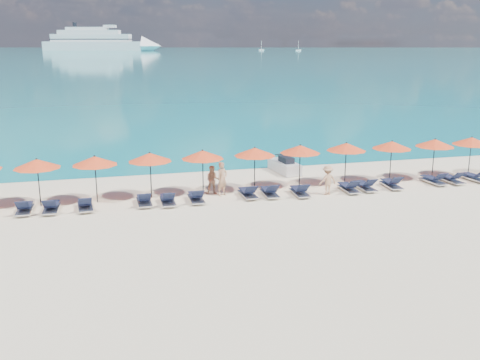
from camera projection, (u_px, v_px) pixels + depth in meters
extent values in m
plane|color=beige|center=(258.00, 226.00, 22.05)|extent=(1400.00, 1400.00, 0.00)
cube|color=#1FA9B2|center=(105.00, 50.00, 641.67)|extent=(1600.00, 1300.00, 0.01)
cube|color=white|center=(94.00, 46.00, 560.24)|extent=(103.40, 45.93, 9.29)
cone|color=white|center=(152.00, 46.00, 558.53)|extent=(25.27, 25.27, 20.45)
cube|color=white|center=(91.00, 38.00, 558.21)|extent=(82.98, 37.64, 7.43)
cube|color=white|center=(89.00, 32.00, 556.88)|extent=(64.77, 30.80, 4.65)
cube|color=white|center=(87.00, 29.00, 556.01)|extent=(44.35, 22.51, 3.25)
cube|color=black|center=(91.00, 39.00, 558.56)|extent=(84.01, 38.10, 0.84)
cube|color=black|center=(91.00, 36.00, 557.75)|extent=(81.94, 37.18, 0.84)
cylinder|color=black|center=(75.00, 25.00, 555.45)|extent=(4.09, 4.09, 5.11)
cube|color=white|center=(261.00, 50.00, 565.95)|extent=(5.64, 1.88, 1.50)
cylinder|color=white|center=(261.00, 45.00, 564.74)|extent=(0.34, 0.34, 9.40)
cube|color=white|center=(298.00, 50.00, 536.13)|extent=(5.40, 1.80, 1.44)
cylinder|color=white|center=(298.00, 45.00, 534.97)|extent=(0.32, 0.32, 9.01)
cube|color=silver|center=(284.00, 167.00, 31.11)|extent=(1.28, 2.74, 0.61)
cube|color=black|center=(286.00, 160.00, 30.80)|extent=(0.67, 1.16, 0.39)
cylinder|color=black|center=(280.00, 154.00, 31.56)|extent=(0.61, 0.13, 0.07)
imported|color=tan|center=(222.00, 179.00, 26.23)|extent=(0.73, 0.66, 1.68)
imported|color=tan|center=(213.00, 180.00, 26.51)|extent=(0.77, 0.54, 1.44)
imported|color=tan|center=(327.00, 180.00, 26.40)|extent=(1.01, 0.58, 1.48)
cylinder|color=black|center=(39.00, 183.00, 24.39)|extent=(0.05, 0.05, 2.20)
cone|color=#F2481E|center=(37.00, 164.00, 24.16)|extent=(2.10, 2.10, 0.42)
sphere|color=black|center=(36.00, 159.00, 24.11)|extent=(0.08, 0.08, 0.08)
cylinder|color=black|center=(96.00, 180.00, 25.01)|extent=(0.05, 0.05, 2.20)
cone|color=#F2481E|center=(95.00, 161.00, 24.78)|extent=(2.10, 2.10, 0.42)
sphere|color=black|center=(94.00, 156.00, 24.73)|extent=(0.08, 0.08, 0.08)
cylinder|color=black|center=(151.00, 176.00, 25.77)|extent=(0.05, 0.05, 2.20)
cone|color=#F2481E|center=(150.00, 157.00, 25.54)|extent=(2.10, 2.10, 0.42)
sphere|color=black|center=(150.00, 153.00, 25.48)|extent=(0.08, 0.08, 0.08)
cylinder|color=black|center=(203.00, 173.00, 26.36)|extent=(0.05, 0.05, 2.20)
cone|color=#F2481E|center=(203.00, 155.00, 26.13)|extent=(2.10, 2.10, 0.42)
sphere|color=black|center=(203.00, 150.00, 26.08)|extent=(0.08, 0.08, 0.08)
cylinder|color=black|center=(255.00, 170.00, 27.04)|extent=(0.05, 0.05, 2.20)
cone|color=#F2481E|center=(255.00, 152.00, 26.81)|extent=(2.10, 2.10, 0.42)
sphere|color=black|center=(255.00, 147.00, 26.76)|extent=(0.08, 0.08, 0.08)
cylinder|color=black|center=(300.00, 167.00, 27.70)|extent=(0.05, 0.05, 2.20)
cone|color=#F2481E|center=(300.00, 149.00, 27.47)|extent=(2.10, 2.10, 0.42)
sphere|color=black|center=(300.00, 145.00, 27.42)|extent=(0.08, 0.08, 0.08)
cylinder|color=black|center=(346.00, 164.00, 28.33)|extent=(0.05, 0.05, 2.20)
cone|color=#F2481E|center=(346.00, 147.00, 28.10)|extent=(2.10, 2.10, 0.42)
sphere|color=black|center=(347.00, 143.00, 28.04)|extent=(0.08, 0.08, 0.08)
cylinder|color=black|center=(391.00, 162.00, 28.81)|extent=(0.05, 0.05, 2.20)
cone|color=#F2481E|center=(392.00, 145.00, 28.59)|extent=(2.10, 2.10, 0.42)
sphere|color=black|center=(392.00, 141.00, 28.53)|extent=(0.08, 0.08, 0.08)
cylinder|color=black|center=(433.00, 159.00, 29.41)|extent=(0.05, 0.05, 2.20)
cone|color=#F2481E|center=(435.00, 143.00, 29.18)|extent=(2.10, 2.10, 0.42)
sphere|color=black|center=(435.00, 139.00, 29.13)|extent=(0.08, 0.08, 0.08)
cylinder|color=black|center=(470.00, 157.00, 30.00)|extent=(0.05, 0.05, 2.20)
cone|color=#F2481E|center=(472.00, 141.00, 29.78)|extent=(2.10, 2.10, 0.42)
sphere|color=black|center=(472.00, 137.00, 29.72)|extent=(0.08, 0.08, 0.08)
cube|color=silver|center=(25.00, 210.00, 23.66)|extent=(0.63, 1.70, 0.06)
cube|color=#161E39|center=(25.00, 205.00, 23.85)|extent=(0.55, 1.10, 0.04)
cube|color=#161E39|center=(22.00, 205.00, 23.04)|extent=(0.55, 0.54, 0.43)
cube|color=silver|center=(51.00, 209.00, 23.83)|extent=(0.69, 1.72, 0.06)
cube|color=#161E39|center=(52.00, 204.00, 24.02)|extent=(0.60, 1.12, 0.04)
cube|color=#161E39|center=(49.00, 203.00, 23.20)|extent=(0.57, 0.56, 0.43)
cube|color=silver|center=(85.00, 207.00, 24.13)|extent=(0.75, 1.74, 0.06)
cube|color=#161E39|center=(85.00, 202.00, 24.32)|extent=(0.63, 1.14, 0.04)
cube|color=#161E39|center=(85.00, 201.00, 23.53)|extent=(0.59, 0.58, 0.43)
cube|color=silver|center=(144.00, 202.00, 24.83)|extent=(0.64, 1.71, 0.06)
cube|color=#161E39|center=(144.00, 197.00, 25.03)|extent=(0.56, 1.11, 0.04)
cube|color=#161E39|center=(145.00, 197.00, 24.22)|extent=(0.56, 0.54, 0.43)
cube|color=silver|center=(168.00, 201.00, 24.93)|extent=(0.63, 1.71, 0.06)
cube|color=#161E39|center=(167.00, 197.00, 25.13)|extent=(0.56, 1.10, 0.04)
cube|color=#161E39|center=(169.00, 196.00, 24.31)|extent=(0.55, 0.54, 0.43)
cube|color=silver|center=(196.00, 199.00, 25.33)|extent=(0.63, 1.70, 0.06)
cube|color=#161E39|center=(195.00, 194.00, 25.52)|extent=(0.56, 1.10, 0.04)
cube|color=#161E39|center=(198.00, 194.00, 24.71)|extent=(0.55, 0.54, 0.43)
cube|color=silver|center=(248.00, 194.00, 26.08)|extent=(0.67, 1.72, 0.06)
cube|color=#161E39|center=(246.00, 190.00, 26.27)|extent=(0.58, 1.11, 0.04)
cube|color=#161E39|center=(251.00, 189.00, 25.47)|extent=(0.56, 0.55, 0.43)
cube|color=silver|center=(270.00, 193.00, 26.25)|extent=(0.69, 1.72, 0.06)
cube|color=#161E39|center=(268.00, 189.00, 26.45)|extent=(0.59, 1.12, 0.04)
cube|color=#161E39|center=(273.00, 188.00, 25.63)|extent=(0.57, 0.56, 0.43)
cube|color=silver|center=(300.00, 193.00, 26.37)|extent=(0.70, 1.73, 0.06)
cube|color=#161E39|center=(298.00, 188.00, 26.57)|extent=(0.60, 1.12, 0.04)
cube|color=#161E39|center=(303.00, 188.00, 25.75)|extent=(0.57, 0.56, 0.43)
cube|color=silver|center=(349.00, 189.00, 27.04)|extent=(0.67, 1.72, 0.06)
cube|color=#161E39|center=(347.00, 185.00, 27.24)|extent=(0.58, 1.12, 0.04)
cube|color=#161E39|center=(354.00, 184.00, 26.42)|extent=(0.57, 0.55, 0.43)
cube|color=silver|center=(365.00, 187.00, 27.34)|extent=(0.62, 1.70, 0.06)
cube|color=#161E39|center=(363.00, 183.00, 27.54)|extent=(0.55, 1.10, 0.04)
cube|color=#161E39|center=(370.00, 182.00, 26.73)|extent=(0.55, 0.54, 0.43)
cube|color=silver|center=(391.00, 185.00, 27.78)|extent=(0.77, 1.75, 0.06)
cube|color=#161E39|center=(389.00, 181.00, 27.97)|extent=(0.64, 1.14, 0.04)
cube|color=#161E39|center=(396.00, 180.00, 27.15)|extent=(0.59, 0.58, 0.43)
cube|color=silver|center=(433.00, 181.00, 28.57)|extent=(0.74, 1.74, 0.06)
cube|color=#161E39|center=(431.00, 177.00, 28.76)|extent=(0.63, 1.14, 0.04)
cube|color=#161E39|center=(441.00, 176.00, 27.97)|extent=(0.59, 0.58, 0.43)
cube|color=silver|center=(451.00, 180.00, 28.78)|extent=(0.68, 1.72, 0.06)
cube|color=#161E39|center=(448.00, 176.00, 28.97)|extent=(0.59, 1.12, 0.04)
cube|color=#161E39|center=(458.00, 175.00, 28.17)|extent=(0.57, 0.56, 0.43)
cube|color=silver|center=(474.00, 178.00, 29.18)|extent=(0.74, 1.74, 0.06)
cube|color=#161E39|center=(471.00, 175.00, 29.37)|extent=(0.63, 1.14, 0.04)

